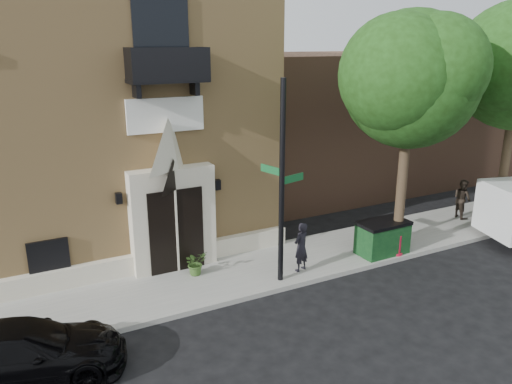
% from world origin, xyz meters
% --- Properties ---
extents(ground, '(120.00, 120.00, 0.00)m').
position_xyz_m(ground, '(0.00, 0.00, 0.00)').
color(ground, black).
rests_on(ground, ground).
extents(sidewalk, '(42.00, 3.00, 0.15)m').
position_xyz_m(sidewalk, '(1.00, 1.50, 0.07)').
color(sidewalk, gray).
rests_on(sidewalk, ground).
extents(church, '(12.20, 11.01, 9.30)m').
position_xyz_m(church, '(-2.99, 7.95, 4.63)').
color(church, tan).
rests_on(church, ground).
extents(neighbour_building, '(18.00, 8.00, 6.40)m').
position_xyz_m(neighbour_building, '(12.00, 9.00, 3.20)').
color(neighbour_building, brown).
rests_on(neighbour_building, ground).
extents(street_tree_left, '(4.97, 4.38, 7.77)m').
position_xyz_m(street_tree_left, '(6.03, 0.35, 5.87)').
color(street_tree_left, '#38281C').
rests_on(street_tree_left, sidewalk).
extents(black_sedan, '(4.62, 2.67, 1.26)m').
position_xyz_m(black_sedan, '(-5.59, -0.73, 0.63)').
color(black_sedan, black).
rests_on(black_sedan, ground).
extents(street_sign, '(1.07, 0.92, 5.89)m').
position_xyz_m(street_sign, '(1.50, 0.48, 3.11)').
color(street_sign, black).
rests_on(street_sign, sidewalk).
extents(fire_hydrant, '(0.45, 0.36, 0.80)m').
position_xyz_m(fire_hydrant, '(5.84, 0.24, 0.54)').
color(fire_hydrant, maroon).
rests_on(fire_hydrant, sidewalk).
extents(dumpster, '(1.72, 0.99, 1.12)m').
position_xyz_m(dumpster, '(5.47, 0.57, 0.72)').
color(dumpster, '#0E3317').
rests_on(dumpster, sidewalk).
extents(planter, '(0.77, 0.70, 0.74)m').
position_xyz_m(planter, '(-0.61, 1.96, 0.52)').
color(planter, '#385A24').
rests_on(planter, sidewalk).
extents(pedestrian_near, '(0.66, 0.55, 1.56)m').
position_xyz_m(pedestrian_near, '(2.36, 0.72, 0.93)').
color(pedestrian_near, black).
rests_on(pedestrian_near, sidewalk).
extents(pedestrian_far, '(0.72, 0.86, 1.58)m').
position_xyz_m(pedestrian_far, '(10.66, 1.84, 0.94)').
color(pedestrian_far, black).
rests_on(pedestrian_far, sidewalk).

